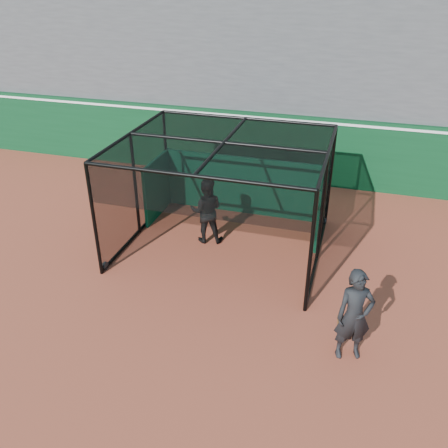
# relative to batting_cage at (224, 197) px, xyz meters

# --- Properties ---
(ground) EXTENTS (120.00, 120.00, 0.00)m
(ground) POSITION_rel_batting_cage_xyz_m (0.08, -3.26, -1.54)
(ground) COLOR brown
(ground) RESTS_ON ground
(outfield_wall) EXTENTS (50.00, 0.50, 2.50)m
(outfield_wall) POSITION_rel_batting_cage_xyz_m (0.08, 5.24, -0.25)
(outfield_wall) COLOR #0A3A1C
(outfield_wall) RESTS_ON ground
(grandstand) EXTENTS (50.00, 7.85, 8.95)m
(grandstand) POSITION_rel_batting_cage_xyz_m (0.08, 9.01, 2.93)
(grandstand) COLOR #4C4C4F
(grandstand) RESTS_ON ground
(batting_cage) EXTENTS (5.43, 4.69, 3.09)m
(batting_cage) POSITION_rel_batting_cage_xyz_m (0.00, 0.00, 0.00)
(batting_cage) COLOR black
(batting_cage) RESTS_ON ground
(batter) EXTENTS (1.09, 0.94, 1.94)m
(batter) POSITION_rel_batting_cage_xyz_m (-0.55, 0.11, -0.57)
(batter) COLOR black
(batter) RESTS_ON ground
(on_deck_player) EXTENTS (0.87, 0.72, 2.06)m
(on_deck_player) POSITION_rel_batting_cage_xyz_m (3.73, -3.50, -0.52)
(on_deck_player) COLOR black
(on_deck_player) RESTS_ON ground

